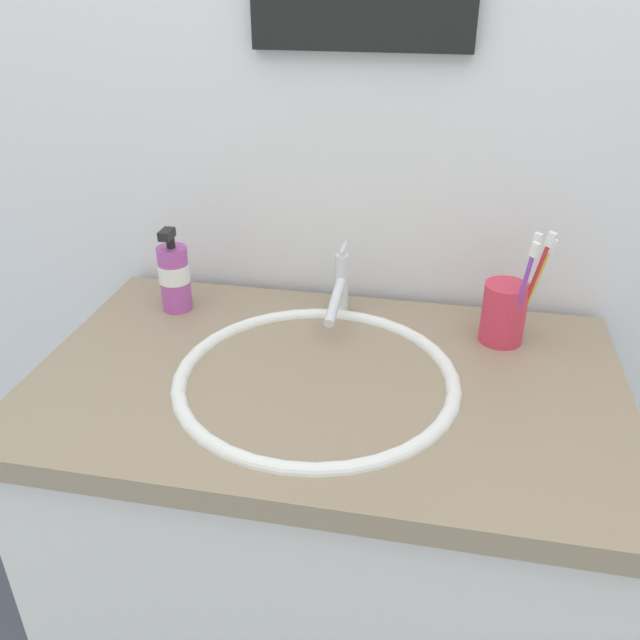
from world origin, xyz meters
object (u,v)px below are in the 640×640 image
(toothbrush_cup, at_px, (503,313))
(soap_dispenser, at_px, (174,276))
(toothbrush_purple, at_px, (523,289))
(faucet, at_px, (339,289))
(toothbrush_blue, at_px, (525,282))
(toothbrush_yellow, at_px, (535,284))
(toothbrush_red, at_px, (533,282))

(toothbrush_cup, height_order, soap_dispenser, soap_dispenser)
(toothbrush_purple, height_order, soap_dispenser, toothbrush_purple)
(toothbrush_purple, xyz_separation_m, soap_dispenser, (-0.61, 0.03, -0.05))
(toothbrush_purple, bearing_deg, soap_dispenser, 176.74)
(faucet, relative_size, soap_dispenser, 1.06)
(faucet, height_order, toothbrush_purple, toothbrush_purple)
(toothbrush_purple, bearing_deg, toothbrush_cup, 123.47)
(soap_dispenser, bearing_deg, toothbrush_cup, -0.32)
(faucet, distance_m, toothbrush_blue, 0.32)
(toothbrush_yellow, xyz_separation_m, toothbrush_purple, (-0.02, -0.03, 0.00))
(toothbrush_cup, xyz_separation_m, toothbrush_blue, (0.02, -0.01, 0.07))
(toothbrush_yellow, bearing_deg, soap_dispenser, 179.99)
(soap_dispenser, bearing_deg, faucet, 4.64)
(soap_dispenser, bearing_deg, toothbrush_red, -1.68)
(faucet, relative_size, toothbrush_purple, 0.88)
(toothbrush_blue, bearing_deg, toothbrush_purple, -100.13)
(faucet, bearing_deg, toothbrush_blue, -7.57)
(toothbrush_red, distance_m, soap_dispenser, 0.63)
(toothbrush_cup, xyz_separation_m, soap_dispenser, (-0.59, 0.00, 0.01))
(toothbrush_cup, height_order, toothbrush_blue, toothbrush_blue)
(toothbrush_yellow, relative_size, toothbrush_purple, 0.96)
(toothbrush_yellow, height_order, soap_dispenser, toothbrush_yellow)
(toothbrush_cup, relative_size, toothbrush_purple, 0.55)
(toothbrush_cup, distance_m, toothbrush_red, 0.08)
(toothbrush_blue, bearing_deg, faucet, 172.43)
(faucet, height_order, soap_dispenser, soap_dispenser)
(toothbrush_blue, bearing_deg, toothbrush_yellow, 40.74)
(faucet, distance_m, toothbrush_red, 0.33)
(toothbrush_blue, distance_m, soap_dispenser, 0.62)
(toothbrush_yellow, bearing_deg, toothbrush_red, -107.80)
(toothbrush_cup, bearing_deg, faucet, 174.44)
(toothbrush_blue, height_order, soap_dispenser, toothbrush_blue)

